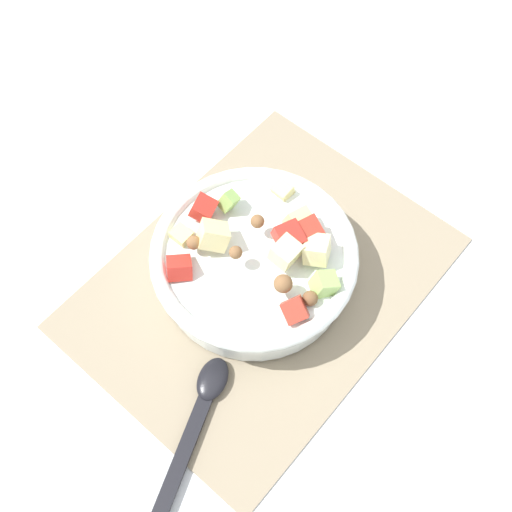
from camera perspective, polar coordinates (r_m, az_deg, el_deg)
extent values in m
plane|color=silver|center=(0.86, 0.57, -2.34)|extent=(2.40, 2.40, 0.00)
cube|color=gray|center=(0.86, 0.57, -2.25)|extent=(0.48, 0.36, 0.01)
cylinder|color=white|center=(0.84, 0.00, -0.56)|extent=(0.24, 0.24, 0.06)
torus|color=white|center=(0.81, 0.00, 0.38)|extent=(0.26, 0.26, 0.02)
cube|color=#BC3828|center=(0.77, 3.43, -4.78)|extent=(0.04, 0.04, 0.04)
cube|color=beige|center=(0.80, -3.77, 1.83)|extent=(0.05, 0.05, 0.05)
cube|color=beige|center=(0.80, 5.37, 0.56)|extent=(0.05, 0.05, 0.04)
sphere|color=brown|center=(0.80, -5.52, 1.20)|extent=(0.02, 0.03, 0.03)
sphere|color=brown|center=(0.77, 2.41, -2.46)|extent=(0.03, 0.04, 0.03)
cube|color=red|center=(0.80, 2.91, 1.71)|extent=(0.04, 0.05, 0.03)
cube|color=beige|center=(0.82, 3.85, 3.03)|extent=(0.04, 0.04, 0.04)
cube|color=#BC3828|center=(0.81, 4.46, 2.09)|extent=(0.04, 0.05, 0.04)
cube|color=#E5D684|center=(0.86, 2.38, 5.78)|extent=(0.03, 0.03, 0.02)
cube|color=#E5D684|center=(0.83, -6.55, 1.76)|extent=(0.02, 0.03, 0.02)
sphere|color=brown|center=(0.80, 0.13, 3.07)|extent=(0.02, 0.02, 0.02)
sphere|color=brown|center=(0.78, 4.80, -3.74)|extent=(0.03, 0.03, 0.03)
cube|color=#93C160|center=(0.83, -2.45, 4.87)|extent=(0.03, 0.03, 0.03)
sphere|color=brown|center=(0.78, -1.81, 0.32)|extent=(0.03, 0.03, 0.03)
cube|color=red|center=(0.83, -4.49, 4.35)|extent=(0.04, 0.04, 0.03)
cube|color=red|center=(0.80, -6.78, -1.04)|extent=(0.05, 0.05, 0.03)
cube|color=#A3CC6B|center=(0.79, 5.98, -2.57)|extent=(0.04, 0.04, 0.04)
cube|color=beige|center=(0.78, 2.62, 0.33)|extent=(0.03, 0.03, 0.03)
ellipsoid|color=black|center=(0.80, -3.84, -10.76)|extent=(0.07, 0.05, 0.01)
cube|color=black|center=(0.78, -6.67, -17.54)|extent=(0.16, 0.08, 0.01)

